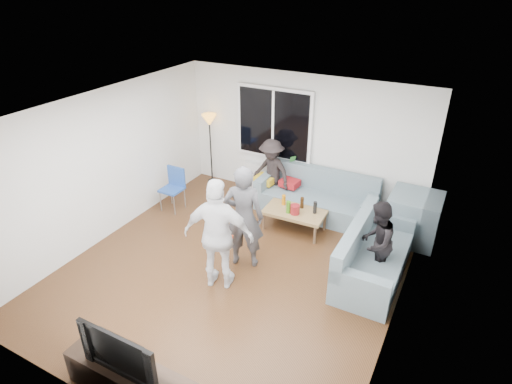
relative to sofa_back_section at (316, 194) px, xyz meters
The scene contains 31 objects.
floor 2.37m from the sofa_back_section, 102.93° to the right, with size 5.00×5.50×0.04m, color #56351C.
ceiling 3.20m from the sofa_back_section, 102.93° to the right, with size 5.00×5.50×0.04m, color white.
wall_back 1.13m from the sofa_back_section, 136.19° to the left, with size 5.00×0.04×2.60m, color silver.
wall_front 5.14m from the sofa_back_section, 95.90° to the right, with size 5.00×0.04×2.60m, color silver.
wall_left 3.89m from the sofa_back_section, 143.26° to the right, with size 0.04×5.50×2.60m, color silver.
wall_right 3.15m from the sofa_back_section, 48.63° to the right, with size 0.04×5.50×2.60m, color silver.
window_frame 1.64m from the sofa_back_section, 159.46° to the left, with size 1.62×0.06×1.47m, color white.
window_glass 1.63m from the sofa_back_section, 161.28° to the left, with size 1.50×0.02×1.35m, color black.
window_mullion 1.63m from the sofa_back_section, 161.74° to the left, with size 0.05×0.03×1.35m, color white.
radiator 1.19m from the sofa_back_section, 161.28° to the left, with size 1.30×0.12×0.62m, color silver.
potted_plant 0.85m from the sofa_back_section, 152.65° to the left, with size 0.20×0.16×0.37m, color #2C6D2B.
vase 1.35m from the sofa_back_section, 164.66° to the left, with size 0.15×0.15×0.16m, color silver.
sofa_back_section is the anchor object (origin of this frame).
sofa_right_section 2.01m from the sofa_back_section, 41.85° to the right, with size 0.85×2.00×0.85m, color slate, non-canonical shape.
sofa_corner 1.82m from the sofa_back_section, ahead, with size 0.85×0.85×0.85m, color slate.
cushion_yellow 1.08m from the sofa_back_section, behind, with size 0.38×0.32×0.14m, color gold.
cushion_red 0.59m from the sofa_back_section, behind, with size 0.36×0.30×0.13m, color maroon.
coffee_table 0.77m from the sofa_back_section, 99.62° to the right, with size 1.10×0.60×0.40m, color #977449.
pitcher 0.83m from the sofa_back_section, 95.81° to the right, with size 0.17×0.17×0.17m, color maroon.
side_chair 2.82m from the sofa_back_section, 155.61° to the right, with size 0.40×0.40×0.86m, color #224897, non-canonical shape.
floor_lamp 2.61m from the sofa_back_section, behind, with size 0.32×0.32×1.56m, color orange, non-canonical shape.
player_left 2.13m from the sofa_back_section, 102.37° to the right, with size 0.63×0.42×1.74m, color #45454A.
player_right 2.75m from the sofa_back_section, 100.73° to the right, with size 1.04×0.43×1.77m, color silver.
spectator_right 2.09m from the sofa_back_section, 43.86° to the right, with size 0.65×0.50×1.33m, color black.
spectator_back 1.01m from the sofa_back_section, behind, with size 0.88×0.51×1.37m, color black.
tv_console 4.79m from the sofa_back_section, 94.24° to the right, with size 1.60×0.40×0.44m, color #2F2017.
television 4.79m from the sofa_back_section, 94.24° to the right, with size 1.01×0.13×0.58m, color black.
bottle_c 0.58m from the sofa_back_section, 95.30° to the right, with size 0.07×0.07×0.21m, color #341D0B.
bottle_e 0.68m from the sofa_back_section, 70.48° to the right, with size 0.07×0.07×0.23m, color black.
bottle_a 0.73m from the sofa_back_section, 123.23° to the right, with size 0.07×0.07×0.20m, color orange.
bottle_b 0.88m from the sofa_back_section, 103.38° to the right, with size 0.08×0.08×0.23m, color #3C8217.
Camera 1 is at (2.90, -4.67, 4.29)m, focal length 29.80 mm.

